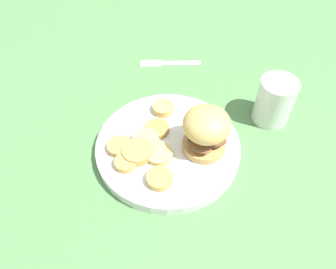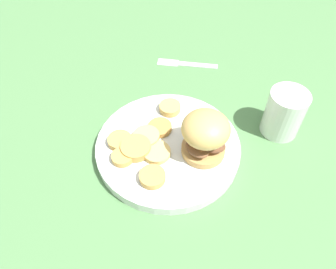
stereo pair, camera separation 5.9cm
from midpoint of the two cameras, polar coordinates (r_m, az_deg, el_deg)
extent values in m
plane|color=#4C7A47|center=(0.63, -2.69, -2.98)|extent=(4.00, 4.00, 0.00)
cylinder|color=silver|center=(0.62, -2.73, -2.38)|extent=(0.27, 0.27, 0.02)
torus|color=silver|center=(0.61, -2.76, -1.86)|extent=(0.27, 0.27, 0.01)
cylinder|color=tan|center=(0.60, 3.51, -1.95)|extent=(0.08, 0.08, 0.01)
ellipsoid|color=brown|center=(0.59, 2.32, -0.11)|extent=(0.04, 0.04, 0.01)
ellipsoid|color=brown|center=(0.58, 5.78, -1.47)|extent=(0.04, 0.03, 0.01)
ellipsoid|color=brown|center=(0.58, 3.67, -0.97)|extent=(0.06, 0.06, 0.02)
ellipsoid|color=brown|center=(0.57, 2.57, -2.06)|extent=(0.05, 0.05, 0.01)
ellipsoid|color=brown|center=(0.61, 3.77, 1.71)|extent=(0.05, 0.05, 0.02)
ellipsoid|color=#4C281E|center=(0.58, 2.22, -0.93)|extent=(0.05, 0.05, 0.01)
ellipsoid|color=#4C281E|center=(0.58, 3.45, -1.13)|extent=(0.04, 0.04, 0.02)
ellipsoid|color=tan|center=(0.55, 3.78, 1.62)|extent=(0.08, 0.08, 0.05)
cylinder|color=#BC8942|center=(0.63, -4.65, 0.86)|extent=(0.05, 0.05, 0.01)
cylinder|color=tan|center=(0.59, -8.22, -3.19)|extent=(0.06, 0.06, 0.01)
cylinder|color=tan|center=(0.66, -3.37, 4.53)|extent=(0.04, 0.04, 0.01)
cylinder|color=tan|center=(0.61, -11.21, -2.19)|extent=(0.04, 0.04, 0.01)
cylinder|color=#DBB766|center=(0.59, -4.44, -3.50)|extent=(0.05, 0.05, 0.01)
cylinder|color=tan|center=(0.58, -10.37, -4.89)|extent=(0.04, 0.04, 0.01)
cylinder|color=#DBB766|center=(0.61, -6.68, -1.06)|extent=(0.05, 0.05, 0.01)
cylinder|color=tan|center=(0.56, -4.52, -7.82)|extent=(0.05, 0.05, 0.01)
cube|color=silver|center=(0.81, 0.13, 12.31)|extent=(0.09, 0.06, 0.00)
cube|color=silver|center=(0.82, -5.11, 12.19)|extent=(0.06, 0.05, 0.00)
cylinder|color=silver|center=(0.67, 15.73, 5.51)|extent=(0.07, 0.07, 0.10)
camera|label=1|loc=(0.03, -92.87, -3.38)|focal=35.00mm
camera|label=2|loc=(0.03, 87.13, 3.38)|focal=35.00mm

